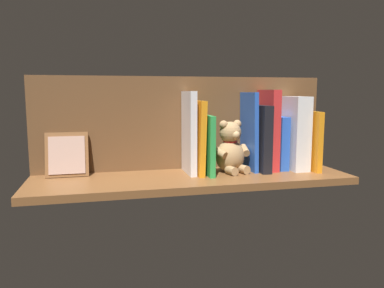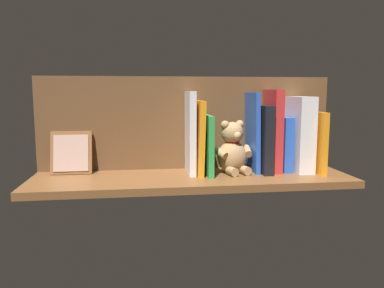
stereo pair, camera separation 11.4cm
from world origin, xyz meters
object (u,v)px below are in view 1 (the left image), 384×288
Objects in this scene: dictionary_thick_white at (293,133)px; teddy_bear at (231,149)px; book_0 at (306,140)px; picture_frame_leaning at (67,155)px.

teddy_bear is (22.18, 0.75, -4.69)cm from dictionary_thick_white.
book_0 is 77.22cm from picture_frame_leaning.
teddy_bear is (26.54, -0.41, -2.32)cm from book_0.
book_0 is at bearing 175.53° from picture_frame_leaning.
book_0 is at bearing 164.05° from teddy_bear.
dictionary_thick_white is (4.35, -1.16, 2.37)cm from book_0.
picture_frame_leaning is (50.38, -5.60, -0.73)cm from teddy_bear.
dictionary_thick_white is at bearing 176.17° from picture_frame_leaning.
picture_frame_leaning is (72.57, -4.85, -5.42)cm from dictionary_thick_white.
teddy_bear is 50.70cm from picture_frame_leaning.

